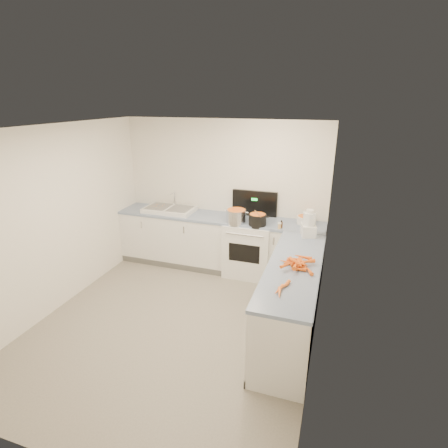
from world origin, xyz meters
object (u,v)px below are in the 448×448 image
(stove, at_px, (249,247))
(extract_bottle, at_px, (281,225))
(mixing_bowl, at_px, (305,220))
(food_processor, at_px, (309,225))
(steel_pot, at_px, (236,217))
(spice_jar, at_px, (279,226))
(sink, at_px, (170,209))
(black_pot, at_px, (257,220))

(stove, height_order, extract_bottle, stove)
(mixing_bowl, distance_m, food_processor, 0.53)
(extract_bottle, bearing_deg, mixing_bowl, 43.55)
(steel_pot, distance_m, extract_bottle, 0.73)
(spice_jar, bearing_deg, sink, 172.80)
(mixing_bowl, xyz_separation_m, extract_bottle, (-0.33, -0.31, -0.01))
(sink, bearing_deg, stove, -0.62)
(steel_pot, distance_m, black_pot, 0.35)
(stove, xyz_separation_m, spice_jar, (0.52, -0.23, 0.51))
(black_pot, distance_m, spice_jar, 0.36)
(extract_bottle, bearing_deg, food_processor, -25.85)
(extract_bottle, xyz_separation_m, food_processor, (0.42, -0.20, 0.12))
(black_pot, xyz_separation_m, extract_bottle, (0.38, -0.01, -0.03))
(spice_jar, distance_m, food_processor, 0.49)
(sink, distance_m, steel_pot, 1.28)
(black_pot, bearing_deg, sink, 173.32)
(black_pot, distance_m, extract_bottle, 0.38)
(sink, distance_m, food_processor, 2.45)
(sink, xyz_separation_m, extract_bottle, (1.99, -0.20, 0.01))
(stove, distance_m, extract_bottle, 0.77)
(sink, bearing_deg, mixing_bowl, 2.65)
(mixing_bowl, height_order, spice_jar, mixing_bowl)
(stove, height_order, food_processor, stove)
(steel_pot, xyz_separation_m, spice_jar, (0.70, -0.07, -0.06))
(stove, distance_m, sink, 1.54)
(stove, xyz_separation_m, sink, (-1.45, 0.02, 0.50))
(steel_pot, xyz_separation_m, black_pot, (0.35, -0.01, -0.02))
(stove, bearing_deg, mixing_bowl, 8.07)
(extract_bottle, relative_size, food_processor, 0.25)
(stove, bearing_deg, steel_pot, -138.43)
(food_processor, bearing_deg, stove, 157.83)
(sink, bearing_deg, black_pot, -6.68)
(stove, bearing_deg, black_pot, -46.89)
(stove, height_order, steel_pot, stove)
(sink, bearing_deg, steel_pot, -8.05)
(food_processor, bearing_deg, extract_bottle, 154.15)
(mixing_bowl, relative_size, spice_jar, 3.39)
(mixing_bowl, bearing_deg, stove, -171.93)
(steel_pot, bearing_deg, extract_bottle, -1.90)
(stove, relative_size, spice_jar, 17.15)
(food_processor, bearing_deg, steel_pot, 168.75)
(mixing_bowl, relative_size, food_processor, 0.68)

